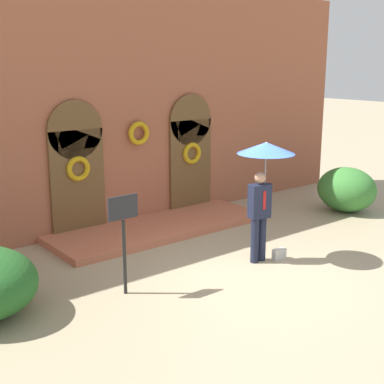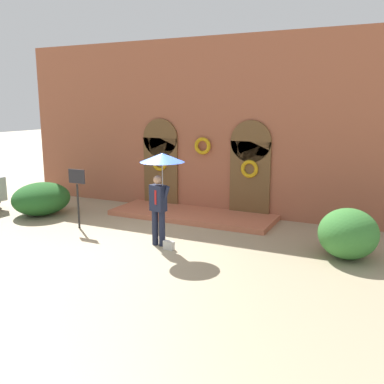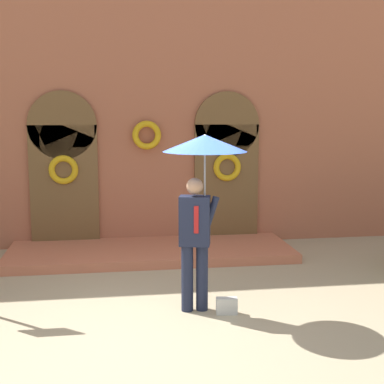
# 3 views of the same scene
# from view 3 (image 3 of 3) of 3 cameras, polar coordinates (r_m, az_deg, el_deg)

# --- Properties ---
(ground_plane) EXTENTS (80.00, 80.00, 0.00)m
(ground_plane) POSITION_cam_3_polar(r_m,az_deg,el_deg) (7.12, -2.62, -13.32)
(ground_plane) COLOR tan
(building_facade) EXTENTS (14.00, 2.30, 5.60)m
(building_facade) POSITION_cam_3_polar(r_m,az_deg,el_deg) (10.74, -4.99, 8.68)
(building_facade) COLOR #9E563D
(building_facade) RESTS_ON ground
(person_with_umbrella) EXTENTS (1.10, 1.10, 2.36)m
(person_with_umbrella) POSITION_cam_3_polar(r_m,az_deg,el_deg) (6.95, 1.10, 2.46)
(person_with_umbrella) COLOR #191E33
(person_with_umbrella) RESTS_ON ground
(handbag) EXTENTS (0.29, 0.15, 0.22)m
(handbag) POSITION_cam_3_polar(r_m,az_deg,el_deg) (7.23, 3.73, -12.03)
(handbag) COLOR #B7B7B2
(handbag) RESTS_ON ground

